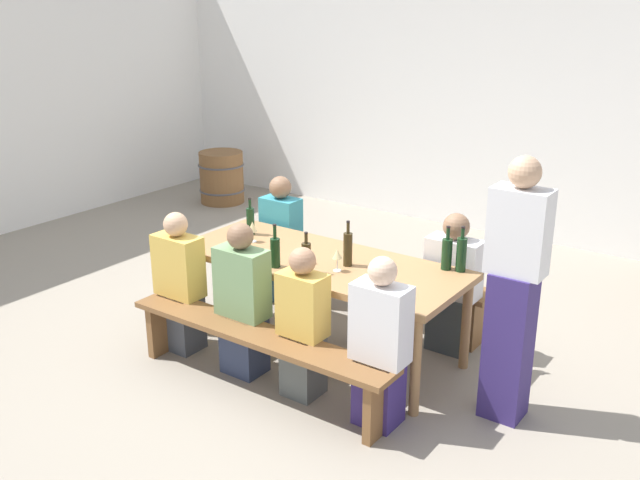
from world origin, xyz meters
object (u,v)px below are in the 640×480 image
(wine_bottle_4, at_px, (250,220))
(wine_glass_1, at_px, (304,248))
(wine_bottle_1, at_px, (275,252))
(seated_guest_near_1, at_px, (243,304))
(bench_near, at_px, (257,344))
(wine_barrel, at_px, (222,177))
(tasting_table, at_px, (320,268))
(seated_guest_near_2, at_px, (303,327))
(seated_guest_near_3, at_px, (380,347))
(seated_guest_far_1, at_px, (452,287))
(seated_guest_far_0, at_px, (281,242))
(wine_bottle_2, at_px, (348,248))
(wine_glass_0, at_px, (337,255))
(wine_glass_2, at_px, (253,227))
(wine_bottle_0, at_px, (461,254))
(wine_bottle_5, at_px, (447,253))
(bench_far, at_px, (371,277))
(seated_guest_near_0, at_px, (180,286))
(standing_host, at_px, (513,296))
(wine_bottle_3, at_px, (306,257))

(wine_bottle_4, relative_size, wine_glass_1, 1.81)
(wine_bottle_1, xyz_separation_m, seated_guest_near_1, (-0.08, -0.28, -0.33))
(bench_near, xyz_separation_m, wine_barrel, (-3.46, 3.38, -0.02))
(tasting_table, distance_m, seated_guest_near_2, 0.68)
(seated_guest_near_2, relative_size, seated_guest_near_3, 0.94)
(seated_guest_far_1, bearing_deg, bench_near, -31.15)
(wine_bottle_1, height_order, wine_barrel, wine_bottle_1)
(seated_guest_near_3, bearing_deg, seated_guest_far_0, 55.44)
(seated_guest_near_2, bearing_deg, wine_bottle_2, 3.95)
(seated_guest_near_1, xyz_separation_m, seated_guest_near_2, (0.53, 0.00, -0.03))
(wine_glass_0, relative_size, wine_glass_2, 0.98)
(tasting_table, height_order, wine_bottle_0, wine_bottle_0)
(wine_bottle_2, bearing_deg, wine_glass_0, -89.87)
(wine_bottle_5, distance_m, wine_glass_2, 1.56)
(wine_bottle_0, bearing_deg, bench_near, -130.33)
(bench_far, height_order, wine_glass_2, wine_glass_2)
(bench_near, relative_size, wine_glass_0, 12.73)
(wine_glass_1, xyz_separation_m, seated_guest_near_0, (-0.84, -0.46, -0.35))
(bench_near, distance_m, standing_host, 1.73)
(seated_guest_far_0, bearing_deg, seated_guest_near_2, 43.42)
(seated_guest_far_0, height_order, standing_host, standing_host)
(tasting_table, xyz_separation_m, wine_bottle_2, (0.24, 0.01, 0.20))
(tasting_table, bearing_deg, wine_bottle_1, -118.18)
(wine_bottle_0, height_order, standing_host, standing_host)
(seated_guest_near_1, xyz_separation_m, wine_barrel, (-3.21, 3.23, -0.20))
(bench_far, height_order, seated_guest_near_0, seated_guest_near_0)
(wine_bottle_3, distance_m, wine_bottle_5, 1.00)
(wine_bottle_3, relative_size, wine_barrel, 0.45)
(wine_bottle_3, height_order, seated_guest_near_0, seated_guest_near_0)
(seated_guest_far_1, height_order, wine_barrel, seated_guest_far_1)
(seated_guest_near_2, xyz_separation_m, seated_guest_far_1, (0.53, 1.19, 0.01))
(bench_near, bearing_deg, wine_bottle_4, 132.02)
(tasting_table, relative_size, bench_near, 1.05)
(bench_near, relative_size, wine_bottle_2, 6.23)
(tasting_table, relative_size, seated_guest_near_0, 2.01)
(wine_glass_0, bearing_deg, seated_guest_near_2, -84.95)
(tasting_table, xyz_separation_m, wine_bottle_1, (-0.17, -0.32, 0.19))
(wine_bottle_1, bearing_deg, seated_guest_near_0, -158.79)
(wine_bottle_1, relative_size, seated_guest_near_3, 0.28)
(wine_bottle_5, height_order, seated_guest_near_0, seated_guest_near_0)
(wine_glass_1, distance_m, wine_glass_2, 0.64)
(seated_guest_near_1, height_order, seated_guest_far_1, seated_guest_near_1)
(seated_guest_near_2, relative_size, seated_guest_far_1, 0.97)
(wine_glass_0, bearing_deg, wine_glass_1, -177.69)
(standing_host, bearing_deg, wine_bottle_3, 9.52)
(seated_guest_near_2, distance_m, wine_barrel, 4.95)
(seated_guest_far_0, relative_size, wine_barrel, 1.70)
(wine_bottle_2, distance_m, wine_bottle_3, 0.33)
(tasting_table, bearing_deg, bench_far, 90.00)
(wine_glass_1, distance_m, seated_guest_near_2, 0.67)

